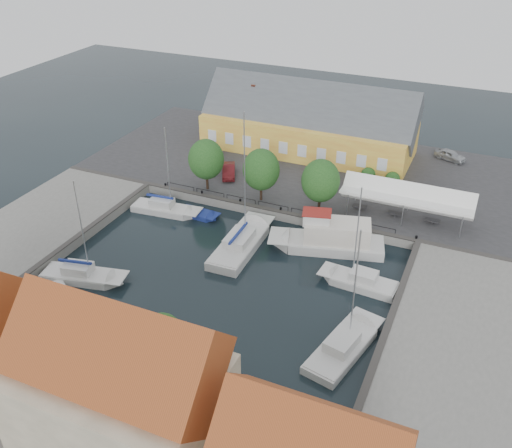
{
  "coord_description": "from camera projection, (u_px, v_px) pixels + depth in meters",
  "views": [
    {
      "loc": [
        20.89,
        -41.5,
        32.21
      ],
      "look_at": [
        0.0,
        6.0,
        1.5
      ],
      "focal_mm": 40.0,
      "sensor_mm": 36.0,
      "label": 1
    }
  ],
  "objects": [
    {
      "name": "ground",
      "position": [
        232.0,
        265.0,
        56.34
      ],
      "size": [
        140.0,
        140.0,
        0.0
      ],
      "primitive_type": "plane",
      "color": "black",
      "rests_on": "ground"
    },
    {
      "name": "north_quay",
      "position": [
        308.0,
        170.0,
        74.2
      ],
      "size": [
        56.0,
        26.0,
        1.0
      ],
      "primitive_type": "cube",
      "color": "#2D2D30",
      "rests_on": "ground"
    },
    {
      "name": "west_quay",
      "position": [
        42.0,
        225.0,
        62.13
      ],
      "size": [
        12.0,
        24.0,
        1.0
      ],
      "primitive_type": "cube",
      "color": "slate",
      "rests_on": "ground"
    },
    {
      "name": "east_quay",
      "position": [
        461.0,
        334.0,
        46.89
      ],
      "size": [
        12.0,
        24.0,
        1.0
      ],
      "primitive_type": "cube",
      "color": "slate",
      "rests_on": "ground"
    },
    {
      "name": "south_bank",
      "position": [
        100.0,
        417.0,
        39.54
      ],
      "size": [
        56.0,
        14.0,
        1.0
      ],
      "primitive_type": "cube",
      "color": "slate",
      "rests_on": "ground"
    },
    {
      "name": "quay_edge_fittings",
      "position": [
        251.0,
        233.0,
        59.53
      ],
      "size": [
        56.0,
        24.72,
        0.4
      ],
      "color": "#383533",
      "rests_on": "north_quay"
    },
    {
      "name": "warehouse",
      "position": [
        305.0,
        125.0,
        77.32
      ],
      "size": [
        28.56,
        14.0,
        9.55
      ],
      "color": "gold",
      "rests_on": "north_quay"
    },
    {
      "name": "tent_canopy",
      "position": [
        407.0,
        196.0,
        61.03
      ],
      "size": [
        14.0,
        4.0,
        2.83
      ],
      "color": "white",
      "rests_on": "north_quay"
    },
    {
      "name": "quay_trees",
      "position": [
        261.0,
        170.0,
        64.0
      ],
      "size": [
        18.2,
        4.2,
        6.3
      ],
      "color": "black",
      "rests_on": "north_quay"
    },
    {
      "name": "car_silver",
      "position": [
        450.0,
        155.0,
        75.29
      ],
      "size": [
        4.49,
        2.99,
        1.42
      ],
      "primitive_type": "imported",
      "rotation": [
        0.0,
        0.0,
        1.22
      ],
      "color": "#AAAEB2",
      "rests_on": "north_quay"
    },
    {
      "name": "car_red",
      "position": [
        229.0,
        171.0,
        71.11
      ],
      "size": [
        3.26,
        4.61,
        1.44
      ],
      "primitive_type": "imported",
      "rotation": [
        0.0,
        0.0,
        0.45
      ],
      "color": "#541316",
      "rests_on": "north_quay"
    },
    {
      "name": "center_sailboat",
      "position": [
        241.0,
        245.0,
        58.92
      ],
      "size": [
        3.62,
        11.25,
        14.92
      ],
      "color": "silver",
      "rests_on": "ground"
    },
    {
      "name": "trawler",
      "position": [
        331.0,
        240.0,
        58.44
      ],
      "size": [
        12.29,
        6.48,
        5.0
      ],
      "color": "silver",
      "rests_on": "ground"
    },
    {
      "name": "east_boat_a",
      "position": [
        360.0,
        283.0,
        53.36
      ],
      "size": [
        7.67,
        3.02,
        10.74
      ],
      "color": "silver",
      "rests_on": "ground"
    },
    {
      "name": "east_boat_c",
      "position": [
        343.0,
        348.0,
        45.83
      ],
      "size": [
        4.75,
        9.43,
        11.55
      ],
      "color": "silver",
      "rests_on": "ground"
    },
    {
      "name": "west_boat_a",
      "position": [
        165.0,
        210.0,
        65.43
      ],
      "size": [
        8.44,
        3.12,
        10.99
      ],
      "color": "silver",
      "rests_on": "ground"
    },
    {
      "name": "west_boat_d",
      "position": [
        83.0,
        277.0,
        54.21
      ],
      "size": [
        8.57,
        4.17,
        11.13
      ],
      "color": "silver",
      "rests_on": "ground"
    },
    {
      "name": "launch_sw",
      "position": [
        60.0,
        296.0,
        51.91
      ],
      "size": [
        4.6,
        3.84,
        0.98
      ],
      "color": "silver",
      "rests_on": "ground"
    },
    {
      "name": "launch_nw",
      "position": [
        198.0,
        215.0,
        64.83
      ],
      "size": [
        4.94,
        2.22,
        0.88
      ],
      "color": "navy",
      "rests_on": "ground"
    },
    {
      "name": "townhouses",
      "position": [
        91.0,
        394.0,
        34.4
      ],
      "size": [
        36.3,
        8.5,
        12.0
      ],
      "color": "beige",
      "rests_on": "south_bank"
    }
  ]
}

